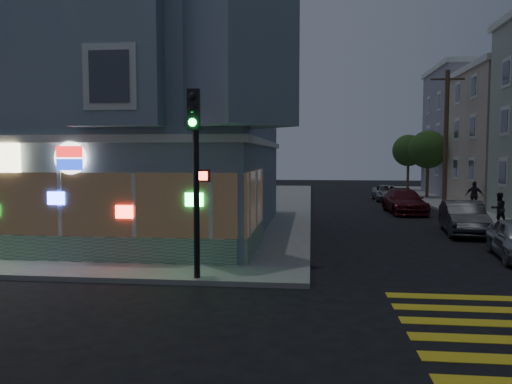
% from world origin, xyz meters
% --- Properties ---
extents(ground, '(120.00, 120.00, 0.00)m').
position_xyz_m(ground, '(0.00, 0.00, 0.00)').
color(ground, black).
rests_on(ground, ground).
extents(sidewalk_nw, '(33.00, 42.00, 0.15)m').
position_xyz_m(sidewalk_nw, '(-13.50, 23.00, 0.07)').
color(sidewalk_nw, gray).
rests_on(sidewalk_nw, ground).
extents(corner_building, '(14.60, 14.60, 11.40)m').
position_xyz_m(corner_building, '(-6.00, 10.98, 5.82)').
color(corner_building, gray).
rests_on(corner_building, sidewalk_nw).
extents(row_house_d, '(12.00, 8.60, 10.50)m').
position_xyz_m(row_house_d, '(19.50, 34.00, 5.40)').
color(row_house_d, gray).
rests_on(row_house_d, sidewalk_ne).
extents(utility_pole, '(2.20, 0.30, 9.00)m').
position_xyz_m(utility_pole, '(12.00, 24.00, 4.80)').
color(utility_pole, '#4C3826').
rests_on(utility_pole, sidewalk_ne).
extents(street_tree_near, '(3.00, 3.00, 5.30)m').
position_xyz_m(street_tree_near, '(12.20, 30.00, 3.94)').
color(street_tree_near, '#4C3826').
rests_on(street_tree_near, sidewalk_ne).
extents(street_tree_far, '(3.00, 3.00, 5.30)m').
position_xyz_m(street_tree_far, '(12.20, 38.00, 3.94)').
color(street_tree_far, '#4C3826').
rests_on(street_tree_far, sidewalk_ne).
extents(pedestrian_a, '(0.86, 0.73, 1.55)m').
position_xyz_m(pedestrian_a, '(12.02, 14.19, 0.92)').
color(pedestrian_a, black).
rests_on(pedestrian_a, sidewalk_ne).
extents(pedestrian_b, '(1.10, 0.79, 1.74)m').
position_xyz_m(pedestrian_b, '(13.00, 20.95, 1.02)').
color(pedestrian_b, '#25232B').
rests_on(pedestrian_b, sidewalk_ne).
extents(parked_car_b, '(2.05, 4.60, 1.47)m').
position_xyz_m(parked_car_b, '(9.71, 11.89, 0.73)').
color(parked_car_b, '#333538').
rests_on(parked_car_b, ground).
extents(parked_car_c, '(2.27, 5.04, 1.44)m').
position_xyz_m(parked_car_c, '(8.60, 19.77, 0.72)').
color(parked_car_c, '#50121A').
rests_on(parked_car_c, ground).
extents(parked_car_d, '(2.03, 4.32, 1.19)m').
position_xyz_m(parked_car_d, '(8.84, 28.28, 0.60)').
color(parked_car_d, '#909499').
rests_on(parked_car_d, ground).
extents(traffic_signal, '(0.61, 0.57, 5.09)m').
position_xyz_m(traffic_signal, '(-0.05, 2.17, 3.59)').
color(traffic_signal, black).
rests_on(traffic_signal, sidewalk_nw).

